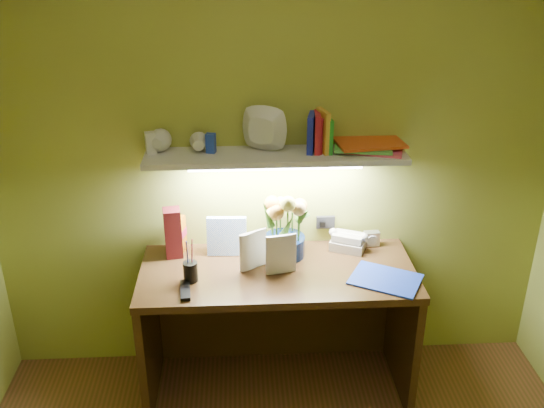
# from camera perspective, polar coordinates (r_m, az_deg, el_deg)

# --- Properties ---
(desk) EXTENTS (1.40, 0.60, 0.75)m
(desk) POSITION_cam_1_polar(r_m,az_deg,el_deg) (3.30, 0.51, -11.80)
(desk) COLOR #331E0E
(desk) RESTS_ON ground
(flower_bouquet) EXTENTS (0.26, 0.26, 0.38)m
(flower_bouquet) POSITION_cam_1_polar(r_m,az_deg,el_deg) (3.14, 1.19, -1.79)
(flower_bouquet) COLOR #071839
(flower_bouquet) RESTS_ON desk
(telephone) EXTENTS (0.22, 0.19, 0.11)m
(telephone) POSITION_cam_1_polar(r_m,az_deg,el_deg) (3.29, 7.19, -3.37)
(telephone) COLOR beige
(telephone) RESTS_ON desk
(desk_clock) EXTENTS (0.09, 0.05, 0.08)m
(desk_clock) POSITION_cam_1_polar(r_m,az_deg,el_deg) (3.34, 9.34, -3.24)
(desk_clock) COLOR #B5B6BA
(desk_clock) RESTS_ON desk
(whisky_bottle) EXTENTS (0.08, 0.08, 0.25)m
(whisky_bottle) POSITION_cam_1_polar(r_m,az_deg,el_deg) (3.25, -8.84, -2.37)
(whisky_bottle) COLOR #C66109
(whisky_bottle) RESTS_ON desk
(whisky_box) EXTENTS (0.10, 0.10, 0.27)m
(whisky_box) POSITION_cam_1_polar(r_m,az_deg,el_deg) (3.20, -9.30, -2.70)
(whisky_box) COLOR #591317
(whisky_box) RESTS_ON desk
(pen_cup) EXTENTS (0.09, 0.09, 0.17)m
(pen_cup) POSITION_cam_1_polar(r_m,az_deg,el_deg) (2.99, -7.72, -5.74)
(pen_cup) COLOR black
(pen_cup) RESTS_ON desk
(art_card) EXTENTS (0.21, 0.05, 0.21)m
(art_card) POSITION_cam_1_polar(r_m,az_deg,el_deg) (3.20, -4.28, -3.03)
(art_card) COLOR white
(art_card) RESTS_ON desk
(tv_remote) EXTENTS (0.06, 0.17, 0.02)m
(tv_remote) POSITION_cam_1_polar(r_m,az_deg,el_deg) (2.95, -8.17, -8.03)
(tv_remote) COLOR black
(tv_remote) RESTS_ON desk
(blue_folder) EXTENTS (0.40, 0.37, 0.01)m
(blue_folder) POSITION_cam_1_polar(r_m,az_deg,el_deg) (3.06, 10.63, -6.98)
(blue_folder) COLOR #1F3EBA
(blue_folder) RESTS_ON desk
(desk_book_a) EXTENTS (0.15, 0.09, 0.21)m
(desk_book_a) POSITION_cam_1_polar(r_m,az_deg,el_deg) (3.02, -3.05, -4.76)
(desk_book_a) COLOR white
(desk_book_a) RESTS_ON desk
(desk_book_b) EXTENTS (0.16, 0.04, 0.21)m
(desk_book_b) POSITION_cam_1_polar(r_m,az_deg,el_deg) (3.00, -0.59, -4.94)
(desk_book_b) COLOR silver
(desk_book_b) RESTS_ON desk
(wall_shelf) EXTENTS (1.32, 0.34, 0.24)m
(wall_shelf) POSITION_cam_1_polar(r_m,az_deg,el_deg) (3.01, 0.84, 5.19)
(wall_shelf) COLOR silver
(wall_shelf) RESTS_ON ground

